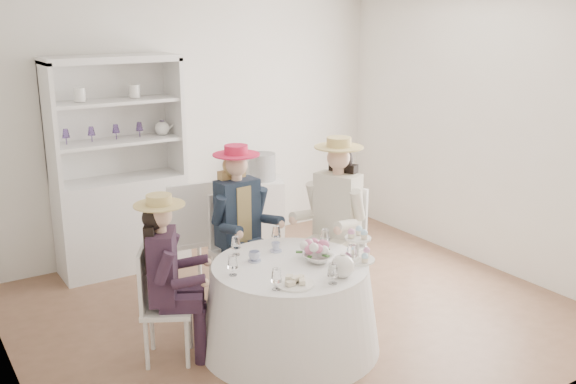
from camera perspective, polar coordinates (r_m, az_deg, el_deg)
ground at (r=5.69m, az=0.55°, el=-10.47°), size 4.50×4.50×0.00m
wall_back at (r=6.97m, az=-8.48°, el=5.93°), size 4.50×0.00×4.50m
wall_front at (r=3.79m, az=17.38°, el=-2.85°), size 4.50×0.00×4.50m
wall_right at (r=6.72m, az=16.95°, el=5.06°), size 0.00×4.50×4.50m
tea_table at (r=4.99m, az=0.19°, el=-10.08°), size 1.38×1.38×0.68m
hutch at (r=6.57m, az=-14.68°, el=-0.34°), size 1.31×0.62×2.12m
side_table at (r=7.30m, az=-2.28°, el=-1.55°), size 0.59×0.59×0.70m
hatbox at (r=7.17m, az=-2.32°, el=2.26°), size 0.33×0.33×0.30m
guest_left at (r=4.74m, az=-10.79°, el=-6.74°), size 0.54×0.50×1.28m
guest_mid at (r=5.59m, az=-4.39°, el=-2.09°), size 0.52×0.54×1.43m
guest_right at (r=5.59m, az=4.28°, el=-1.72°), size 0.62×0.56×1.49m
spare_chair at (r=5.91m, az=-8.88°, el=-3.67°), size 0.49×0.49×1.06m
teacup_a at (r=4.90m, az=-3.00°, el=-5.78°), size 0.10×0.10×0.07m
teacup_b at (r=5.10m, az=-1.09°, el=-4.95°), size 0.07×0.07×0.06m
teacup_c at (r=5.04m, az=1.94°, el=-5.16°), size 0.11×0.11×0.07m
flower_bowl at (r=4.88m, az=2.70°, el=-5.98°), size 0.26×0.26×0.05m
flower_arrangement at (r=4.93m, az=2.33°, el=-4.93°), size 0.19×0.20×0.07m
table_teapot at (r=4.63m, az=4.89°, el=-6.58°), size 0.24×0.17×0.18m
sandwich_plate at (r=4.50m, az=0.63°, el=-8.06°), size 0.27×0.27×0.06m
cupcake_stand at (r=4.92m, az=6.21°, el=-5.05°), size 0.27×0.27×0.25m
stemware_set at (r=4.83m, az=0.19°, el=-5.61°), size 0.98×0.98×0.15m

